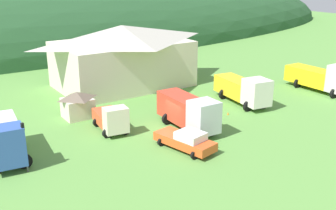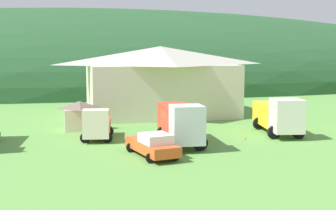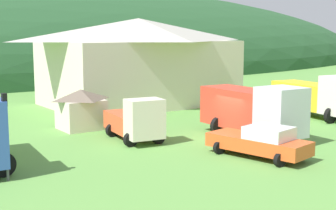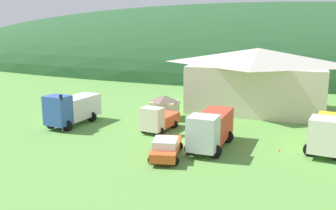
{
  "view_description": "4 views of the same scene",
  "coord_description": "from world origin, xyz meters",
  "px_view_note": "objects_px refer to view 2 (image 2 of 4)",
  "views": [
    {
      "loc": [
        -19.49,
        -28.54,
        14.02
      ],
      "look_at": [
        -0.7,
        -0.55,
        2.63
      ],
      "focal_mm": 43.58,
      "sensor_mm": 36.0,
      "label": 1
    },
    {
      "loc": [
        -7.61,
        -35.78,
        7.43
      ],
      "look_at": [
        1.3,
        3.18,
        2.59
      ],
      "focal_mm": 51.42,
      "sensor_mm": 36.0,
      "label": 2
    },
    {
      "loc": [
        -19.04,
        -21.61,
        6.33
      ],
      "look_at": [
        -2.55,
        2.39,
        1.97
      ],
      "focal_mm": 52.38,
      "sensor_mm": 36.0,
      "label": 3
    },
    {
      "loc": [
        8.31,
        -32.13,
        10.57
      ],
      "look_at": [
        -3.63,
        2.46,
        2.74
      ],
      "focal_mm": 41.88,
      "sensor_mm": 36.0,
      "label": 4
    }
  ],
  "objects_px": {
    "light_truck_cream": "(97,125)",
    "traffic_cone_near_pickup": "(245,140)",
    "depot_building": "(160,80)",
    "play_shed_cream": "(80,115)",
    "tow_truck_silver": "(180,122)",
    "service_pickup_orange": "(153,145)",
    "heavy_rig_striped": "(278,115)"
  },
  "relations": [
    {
      "from": "light_truck_cream",
      "to": "traffic_cone_near_pickup",
      "type": "distance_m",
      "value": 11.96
    },
    {
      "from": "depot_building",
      "to": "play_shed_cream",
      "type": "xyz_separation_m",
      "value": [
        -9.05,
        -7.65,
        -2.51
      ]
    },
    {
      "from": "depot_building",
      "to": "traffic_cone_near_pickup",
      "type": "xyz_separation_m",
      "value": [
        3.7,
        -15.32,
        -3.86
      ]
    },
    {
      "from": "depot_building",
      "to": "tow_truck_silver",
      "type": "relative_size",
      "value": 2.29
    },
    {
      "from": "play_shed_cream",
      "to": "depot_building",
      "type": "bearing_deg",
      "value": 40.19
    },
    {
      "from": "tow_truck_silver",
      "to": "service_pickup_orange",
      "type": "relative_size",
      "value": 1.3
    },
    {
      "from": "depot_building",
      "to": "light_truck_cream",
      "type": "distance_m",
      "value": 15.24
    },
    {
      "from": "play_shed_cream",
      "to": "traffic_cone_near_pickup",
      "type": "height_order",
      "value": "play_shed_cream"
    },
    {
      "from": "service_pickup_orange",
      "to": "tow_truck_silver",
      "type": "bearing_deg",
      "value": 128.27
    },
    {
      "from": "play_shed_cream",
      "to": "heavy_rig_striped",
      "type": "height_order",
      "value": "heavy_rig_striped"
    },
    {
      "from": "heavy_rig_striped",
      "to": "tow_truck_silver",
      "type": "bearing_deg",
      "value": -65.9
    },
    {
      "from": "tow_truck_silver",
      "to": "heavy_rig_striped",
      "type": "xyz_separation_m",
      "value": [
        9.32,
        2.63,
        -0.13
      ]
    },
    {
      "from": "depot_building",
      "to": "tow_truck_silver",
      "type": "height_order",
      "value": "depot_building"
    },
    {
      "from": "depot_building",
      "to": "light_truck_cream",
      "type": "xyz_separation_m",
      "value": [
        -7.92,
        -12.75,
        -2.65
      ]
    },
    {
      "from": "service_pickup_orange",
      "to": "traffic_cone_near_pickup",
      "type": "relative_size",
      "value": 8.84
    },
    {
      "from": "tow_truck_silver",
      "to": "service_pickup_orange",
      "type": "distance_m",
      "value": 4.49
    },
    {
      "from": "tow_truck_silver",
      "to": "service_pickup_orange",
      "type": "bearing_deg",
      "value": -37.19
    },
    {
      "from": "play_shed_cream",
      "to": "service_pickup_orange",
      "type": "relative_size",
      "value": 0.52
    },
    {
      "from": "light_truck_cream",
      "to": "tow_truck_silver",
      "type": "bearing_deg",
      "value": 67.96
    },
    {
      "from": "depot_building",
      "to": "tow_truck_silver",
      "type": "distance_m",
      "value": 16.47
    },
    {
      "from": "play_shed_cream",
      "to": "tow_truck_silver",
      "type": "relative_size",
      "value": 0.4
    },
    {
      "from": "light_truck_cream",
      "to": "play_shed_cream",
      "type": "bearing_deg",
      "value": -159.44
    },
    {
      "from": "heavy_rig_striped",
      "to": "traffic_cone_near_pickup",
      "type": "relative_size",
      "value": 12.48
    },
    {
      "from": "play_shed_cream",
      "to": "heavy_rig_striped",
      "type": "relative_size",
      "value": 0.37
    },
    {
      "from": "light_truck_cream",
      "to": "traffic_cone_near_pickup",
      "type": "relative_size",
      "value": 8.07
    },
    {
      "from": "depot_building",
      "to": "light_truck_cream",
      "type": "bearing_deg",
      "value": -121.84
    },
    {
      "from": "light_truck_cream",
      "to": "service_pickup_orange",
      "type": "height_order",
      "value": "light_truck_cream"
    },
    {
      "from": "heavy_rig_striped",
      "to": "traffic_cone_near_pickup",
      "type": "xyz_separation_m",
      "value": [
        -3.72,
        -1.72,
        -1.65
      ]
    },
    {
      "from": "traffic_cone_near_pickup",
      "to": "play_shed_cream",
      "type": "bearing_deg",
      "value": 148.94
    },
    {
      "from": "light_truck_cream",
      "to": "traffic_cone_near_pickup",
      "type": "xyz_separation_m",
      "value": [
        11.61,
        -2.58,
        -1.21
      ]
    },
    {
      "from": "heavy_rig_striped",
      "to": "depot_building",
      "type": "bearing_deg",
      "value": -143.04
    },
    {
      "from": "depot_building",
      "to": "heavy_rig_striped",
      "type": "height_order",
      "value": "depot_building"
    }
  ]
}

